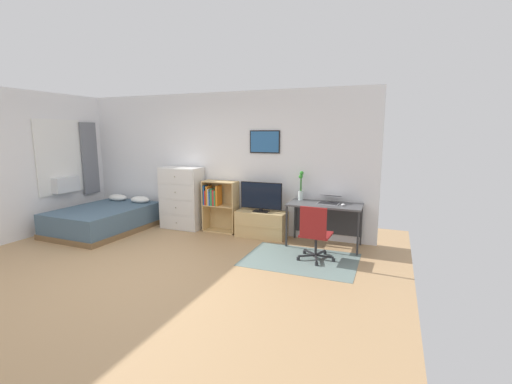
{
  "coord_description": "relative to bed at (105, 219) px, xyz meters",
  "views": [
    {
      "loc": [
        3.25,
        -3.74,
        1.93
      ],
      "look_at": [
        1.17,
        1.5,
        0.97
      ],
      "focal_mm": 24.46,
      "sensor_mm": 36.0,
      "label": 1
    }
  ],
  "objects": [
    {
      "name": "tv_stand",
      "position": [
        3.05,
        0.76,
        0.0
      ],
      "size": [
        0.93,
        0.41,
        0.49
      ],
      "color": "tan",
      "rests_on": "ground_plane"
    },
    {
      "name": "television",
      "position": [
        3.05,
        0.74,
        0.52
      ],
      "size": [
        0.8,
        0.16,
        0.55
      ],
      "color": "black",
      "rests_on": "tv_stand"
    },
    {
      "name": "bamboo_vase",
      "position": [
        3.76,
        0.86,
        0.74
      ],
      "size": [
        0.09,
        0.09,
        0.52
      ],
      "color": "silver",
      "rests_on": "desk"
    },
    {
      "name": "area_rug",
      "position": [
        4.04,
        -0.14,
        -0.24
      ],
      "size": [
        1.7,
        1.2,
        0.01
      ],
      "primitive_type": "cube",
      "color": "slate",
      "rests_on": "ground_plane"
    },
    {
      "name": "wall_left_with_window",
      "position": [
        -0.98,
        -1.23,
        1.1
      ],
      "size": [
        0.27,
        4.92,
        2.7
      ],
      "color": "white",
      "rests_on": "ground_plane"
    },
    {
      "name": "bed",
      "position": [
        0.0,
        0.0,
        0.0
      ],
      "size": [
        1.45,
        1.95,
        0.6
      ],
      "rotation": [
        0.0,
        0.0,
        -0.02
      ],
      "color": "brown",
      "rests_on": "ground_plane"
    },
    {
      "name": "ground_plane",
      "position": [
        2.03,
        -1.41,
        -0.24
      ],
      "size": [
        7.2,
        7.2,
        0.0
      ],
      "primitive_type": "plane",
      "color": "tan"
    },
    {
      "name": "wall_back_with_posters",
      "position": [
        2.04,
        1.02,
        1.11
      ],
      "size": [
        6.12,
        0.09,
        2.7
      ],
      "color": "white",
      "rests_on": "ground_plane"
    },
    {
      "name": "bookshelf",
      "position": [
        2.11,
        0.81,
        0.34
      ],
      "size": [
        0.68,
        0.3,
        1.0
      ],
      "color": "tan",
      "rests_on": "ground_plane"
    },
    {
      "name": "desk",
      "position": [
        4.24,
        0.74,
        0.36
      ],
      "size": [
        1.24,
        0.6,
        0.74
      ],
      "color": "#4C4C4F",
      "rests_on": "ground_plane"
    },
    {
      "name": "office_chair",
      "position": [
        4.24,
        -0.12,
        0.22
      ],
      "size": [
        0.56,
        0.58,
        0.86
      ],
      "rotation": [
        0.0,
        0.0,
        -0.05
      ],
      "color": "#232326",
      "rests_on": "ground_plane"
    },
    {
      "name": "laptop",
      "position": [
        4.29,
        0.76,
        0.56
      ],
      "size": [
        0.38,
        0.41,
        0.16
      ],
      "rotation": [
        0.0,
        0.0,
        -0.08
      ],
      "color": "#B7B7BC",
      "rests_on": "desk"
    },
    {
      "name": "dresser",
      "position": [
        1.32,
        0.74,
        0.38
      ],
      "size": [
        0.83,
        0.46,
        1.25
      ],
      "color": "silver",
      "rests_on": "ground_plane"
    },
    {
      "name": "computer_mouse",
      "position": [
        4.54,
        0.63,
        0.51
      ],
      "size": [
        0.06,
        0.1,
        0.03
      ],
      "primitive_type": "ellipsoid",
      "color": "silver",
      "rests_on": "desk"
    }
  ]
}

